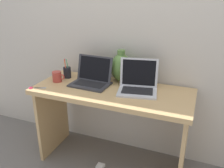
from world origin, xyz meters
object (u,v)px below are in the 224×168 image
at_px(scissors, 34,88).
at_px(power_brick, 100,166).
at_px(green_vase, 121,67).
at_px(laptop_right, 138,83).
at_px(pen_cup, 67,72).
at_px(coffee_mug, 57,77).
at_px(laptop_left, 92,77).

height_order(scissors, power_brick, scissors).
bearing_deg(green_vase, laptop_right, -36.89).
relative_size(laptop_right, power_brick, 5.12).
relative_size(laptop_right, scissors, 2.51).
relative_size(pen_cup, scissors, 1.33).
height_order(laptop_right, pen_cup, laptop_right).
bearing_deg(scissors, green_vase, 34.95).
bearing_deg(scissors, pen_cup, 68.78).
xyz_separation_m(pen_cup, power_brick, (0.44, -0.23, -0.80)).
bearing_deg(pen_cup, coffee_mug, -105.40).
bearing_deg(green_vase, scissors, -145.05).
relative_size(coffee_mug, scissors, 0.86).
relative_size(scissors, power_brick, 2.04).
bearing_deg(coffee_mug, laptop_left, 11.86).
xyz_separation_m(pen_cup, scissors, (-0.13, -0.33, -0.05)).
bearing_deg(scissors, coffee_mug, 65.67).
height_order(pen_cup, scissors, pen_cup).
height_order(pen_cup, power_brick, pen_cup).
distance_m(scissors, power_brick, 0.94).
relative_size(laptop_left, coffee_mug, 2.85).
height_order(green_vase, power_brick, green_vase).
distance_m(coffee_mug, pen_cup, 0.12).
xyz_separation_m(laptop_left, scissors, (-0.42, -0.28, -0.06)).
distance_m(laptop_left, power_brick, 0.84).
relative_size(green_vase, power_brick, 4.16).
distance_m(laptop_right, scissors, 0.89).
xyz_separation_m(laptop_right, pen_cup, (-0.71, 0.04, -0.01)).
xyz_separation_m(green_vase, scissors, (-0.63, -0.44, -0.13)).
distance_m(coffee_mug, power_brick, 0.92).
height_order(coffee_mug, power_brick, coffee_mug).
bearing_deg(power_brick, pen_cup, 151.77).
bearing_deg(laptop_right, laptop_left, -178.91).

